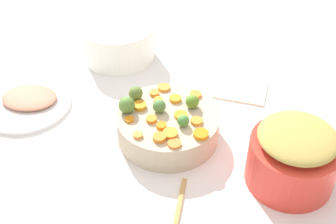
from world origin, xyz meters
TOP-DOWN VIEW (x-y plane):
  - tabletop at (0.00, 0.00)m, footprint 2.40×2.40m
  - serving_bowl_carrots at (-0.03, -0.05)m, footprint 0.27×0.27m
  - metal_pot at (0.27, -0.19)m, footprint 0.21×0.21m
  - stuffing_mound at (0.27, -0.19)m, footprint 0.18×0.18m
  - carrot_slice_0 at (-0.07, -0.08)m, footprint 0.03×0.03m
  - carrot_slice_1 at (-0.11, -0.03)m, footprint 0.05×0.05m
  - carrot_slice_2 at (-0.02, 0.01)m, footprint 0.03×0.03m
  - carrot_slice_3 at (-0.13, -0.08)m, footprint 0.03×0.03m
  - carrot_slice_4 at (0.05, -0.13)m, footprint 0.05×0.05m
  - carrot_slice_5 at (-0.00, -0.06)m, footprint 0.05×0.05m
  - carrot_slice_6 at (0.04, -0.08)m, footprint 0.04×0.04m
  - carrot_slice_7 at (-0.05, -0.15)m, footprint 0.05×0.05m
  - carrot_slice_8 at (-0.06, -0.00)m, footprint 0.03×0.03m
  - carrot_slice_9 at (-0.05, 0.06)m, footprint 0.05×0.05m
  - carrot_slice_10 at (0.04, 0.03)m, footprint 0.04×0.04m
  - carrot_slice_11 at (-0.10, -0.14)m, footprint 0.03×0.03m
  - carrot_slice_12 at (-0.01, -0.16)m, footprint 0.04×0.04m
  - carrot_slice_13 at (-0.02, -0.13)m, footprint 0.05×0.05m
  - carrot_slice_14 at (-0.05, -0.10)m, footprint 0.04×0.04m
  - carrot_slice_15 at (-0.08, 0.03)m, footprint 0.03×0.03m
  - brussels_sprout_0 at (0.03, -0.02)m, footprint 0.04×0.04m
  - brussels_sprout_1 at (-0.14, -0.05)m, footprint 0.04×0.04m
  - brussels_sprout_2 at (-0.06, -0.04)m, footprint 0.03×0.03m
  - brussels_sprout_3 at (0.01, -0.09)m, footprint 0.03×0.03m
  - brussels_sprout_4 at (-0.12, 0.01)m, footprint 0.04×0.04m
  - casserole_dish at (-0.22, 0.33)m, footprint 0.24×0.24m
  - ham_plate at (-0.46, 0.05)m, footprint 0.26×0.26m
  - ham_slice_main at (-0.45, 0.06)m, footprint 0.18×0.14m
  - dish_towel at (0.18, 0.16)m, footprint 0.18×0.15m

SIDE VIEW (x-z plane):
  - tabletop at x=0.00m, z-range 0.00..0.02m
  - dish_towel at x=0.18m, z-range 0.02..0.03m
  - ham_plate at x=-0.46m, z-range 0.02..0.03m
  - ham_slice_main at x=-0.45m, z-range 0.03..0.05m
  - serving_bowl_carrots at x=-0.03m, z-range 0.02..0.10m
  - casserole_dish at x=-0.22m, z-range 0.02..0.14m
  - metal_pot at x=0.27m, z-range 0.02..0.14m
  - carrot_slice_12 at x=-0.01m, z-range 0.10..0.10m
  - carrot_slice_3 at x=-0.13m, z-range 0.10..0.10m
  - carrot_slice_9 at x=-0.05m, z-range 0.10..0.10m
  - carrot_slice_11 at x=-0.10m, z-range 0.10..0.10m
  - carrot_slice_10 at x=0.04m, z-range 0.10..0.10m
  - carrot_slice_5 at x=0.00m, z-range 0.10..0.10m
  - carrot_slice_6 at x=0.04m, z-range 0.10..0.10m
  - carrot_slice_8 at x=-0.06m, z-range 0.10..0.10m
  - carrot_slice_15 at x=-0.08m, z-range 0.10..0.11m
  - carrot_slice_2 at x=-0.02m, z-range 0.10..0.11m
  - carrot_slice_0 at x=-0.07m, z-range 0.10..0.11m
  - carrot_slice_13 at x=-0.02m, z-range 0.10..0.11m
  - carrot_slice_14 at x=-0.05m, z-range 0.10..0.11m
  - carrot_slice_4 at x=0.05m, z-range 0.10..0.11m
  - carrot_slice_1 at x=-0.11m, z-range 0.10..0.11m
  - carrot_slice_7 at x=-0.05m, z-range 0.10..0.11m
  - brussels_sprout_3 at x=0.01m, z-range 0.10..0.13m
  - brussels_sprout_2 at x=-0.06m, z-range 0.10..0.13m
  - brussels_sprout_0 at x=0.03m, z-range 0.10..0.13m
  - brussels_sprout_4 at x=-0.12m, z-range 0.10..0.13m
  - brussels_sprout_1 at x=-0.14m, z-range 0.10..0.14m
  - stuffing_mound at x=0.27m, z-range 0.14..0.18m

